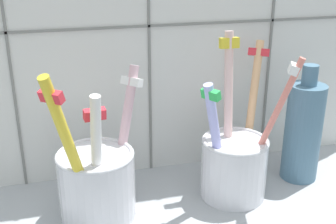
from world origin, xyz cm
name	(u,v)px	position (x,y,z in cm)	size (l,w,h in cm)	color
counter_slab	(173,222)	(0.00, 0.00, 1.00)	(64.00, 22.00, 2.00)	#9EA3A8
tile_wall_back	(147,11)	(0.00, 12.00, 22.50)	(64.00, 2.20, 45.00)	silver
toothbrush_cup_left	(97,180)	(-7.91, 1.99, 6.41)	(10.83, 11.07, 18.07)	silver
toothbrush_cup_right	(234,160)	(8.05, 2.27, 6.51)	(11.50, 11.24, 19.16)	silver
ceramic_vase	(303,131)	(17.77, 3.93, 8.42)	(4.51, 4.51, 14.82)	slate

